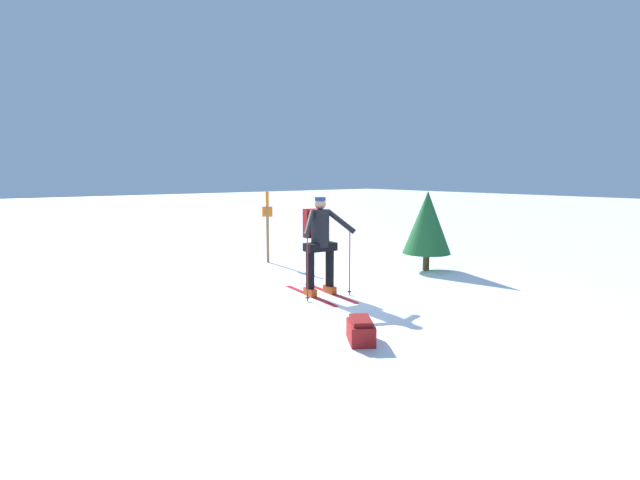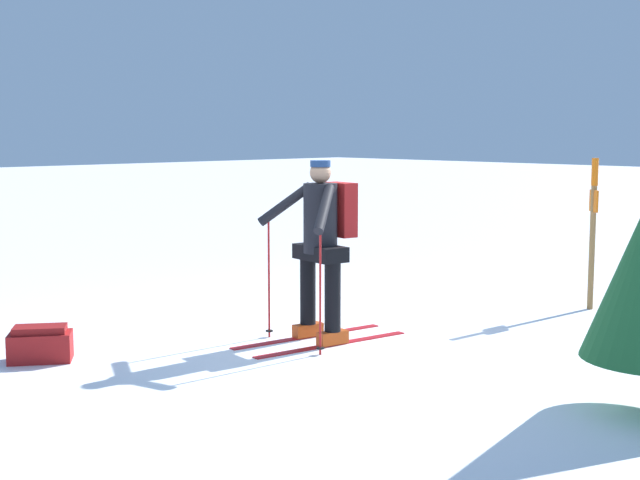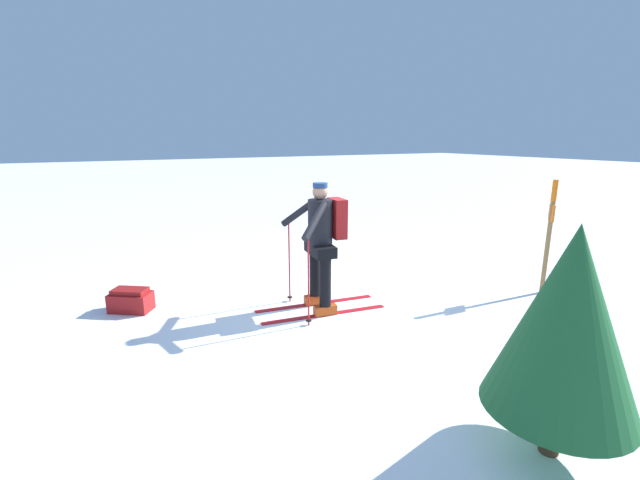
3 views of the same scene
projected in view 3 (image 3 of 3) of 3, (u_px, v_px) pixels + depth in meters
The scene contains 5 objects.
ground_plane at pixel (335, 306), 5.86m from camera, with size 80.00×80.00×0.00m, color white.
skier at pixel (322, 239), 5.54m from camera, with size 1.74×1.03×1.70m.
dropped_backpack at pixel (131, 300), 5.68m from camera, with size 0.60×0.54×0.31m.
trail_marker at pixel (550, 227), 6.13m from camera, with size 0.18×0.19×1.68m.
pine_tree at pixel (568, 320), 2.92m from camera, with size 1.04×1.04×1.73m.
Camera 3 is at (-2.75, -4.74, 2.27)m, focal length 24.00 mm.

